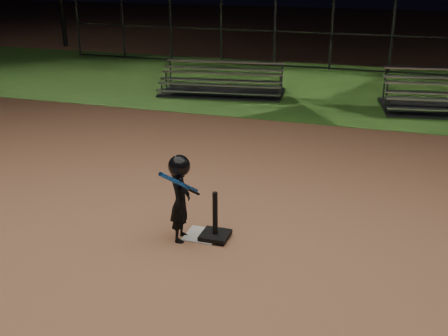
{
  "coord_description": "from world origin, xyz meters",
  "views": [
    {
      "loc": [
        2.37,
        -6.31,
        3.58
      ],
      "look_at": [
        0.0,
        1.0,
        0.65
      ],
      "focal_mm": 43.63,
      "sensor_mm": 36.0,
      "label": 1
    }
  ],
  "objects_px": {
    "child_batter": "(180,196)",
    "batting_tee": "(215,230)",
    "bleacher_left": "(222,88)",
    "home_plate": "(202,235)"
  },
  "relations": [
    {
      "from": "child_batter",
      "to": "batting_tee",
      "type": "bearing_deg",
      "value": -77.78
    },
    {
      "from": "home_plate",
      "to": "child_batter",
      "type": "relative_size",
      "value": 0.37
    },
    {
      "from": "home_plate",
      "to": "child_batter",
      "type": "bearing_deg",
      "value": -145.04
    },
    {
      "from": "home_plate",
      "to": "child_batter",
      "type": "height_order",
      "value": "child_batter"
    },
    {
      "from": "home_plate",
      "to": "child_batter",
      "type": "xyz_separation_m",
      "value": [
        -0.24,
        -0.17,
        0.64
      ]
    },
    {
      "from": "batting_tee",
      "to": "bleacher_left",
      "type": "height_order",
      "value": "bleacher_left"
    },
    {
      "from": "batting_tee",
      "to": "bleacher_left",
      "type": "xyz_separation_m",
      "value": [
        -2.64,
        8.33,
        0.04
      ]
    },
    {
      "from": "batting_tee",
      "to": "home_plate",
      "type": "bearing_deg",
      "value": 175.45
    },
    {
      "from": "batting_tee",
      "to": "bleacher_left",
      "type": "bearing_deg",
      "value": 107.56
    },
    {
      "from": "child_batter",
      "to": "bleacher_left",
      "type": "xyz_separation_m",
      "value": [
        -2.19,
        8.48,
        -0.47
      ]
    }
  ]
}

